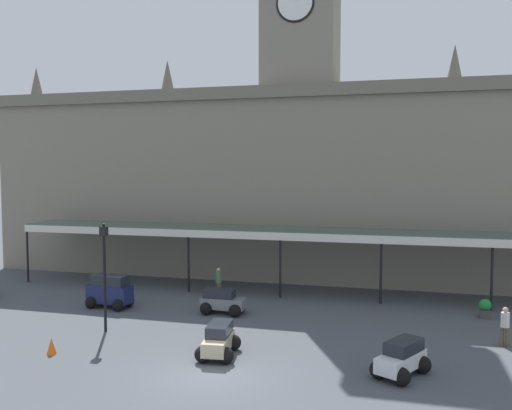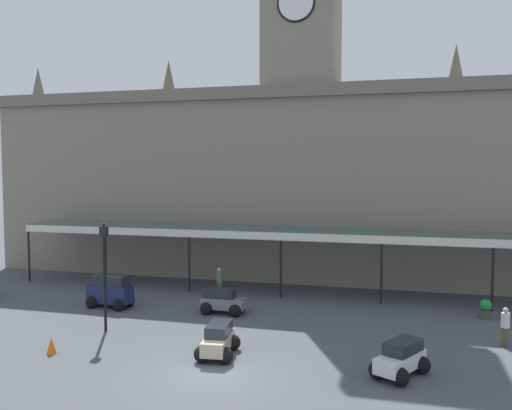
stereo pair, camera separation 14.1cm
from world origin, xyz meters
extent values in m
plane|color=#484C52|center=(0.00, 0.00, 0.00)|extent=(140.00, 140.00, 0.00)
cube|color=gray|center=(0.00, 18.68, 6.37)|extent=(43.89, 6.18, 12.74)
cube|color=#6C6558|center=(0.00, 15.44, 12.34)|extent=(43.89, 0.30, 0.80)
cube|color=gray|center=(0.00, 18.68, 16.93)|extent=(4.80, 4.80, 8.38)
cylinder|color=white|center=(0.00, 16.22, 17.94)|extent=(2.20, 0.12, 2.20)
cylinder|color=black|center=(0.00, 16.26, 17.94)|extent=(2.46, 0.06, 2.46)
cone|color=#5F594E|center=(-20.94, 18.68, 14.04)|extent=(1.10, 1.10, 2.60)
cone|color=#5F594E|center=(-9.87, 18.68, 14.04)|extent=(1.10, 1.10, 2.60)
cone|color=#5F594E|center=(9.87, 18.68, 14.04)|extent=(1.10, 1.10, 2.60)
cube|color=#38564C|center=(0.00, 13.39, 3.77)|extent=(33.91, 3.20, 0.16)
cube|color=silver|center=(0.00, 11.79, 3.57)|extent=(33.91, 0.12, 0.44)
cylinder|color=black|center=(-16.96, 11.94, 1.85)|extent=(0.14, 0.14, 3.69)
cylinder|color=black|center=(-11.30, 11.94, 1.85)|extent=(0.14, 0.14, 3.69)
cylinder|color=black|center=(-5.65, 11.94, 1.85)|extent=(0.14, 0.14, 3.69)
cylinder|color=black|center=(0.00, 11.94, 1.85)|extent=(0.14, 0.14, 3.69)
cylinder|color=black|center=(5.65, 11.94, 1.85)|extent=(0.14, 0.14, 3.69)
cylinder|color=black|center=(11.30, 11.94, 1.85)|extent=(0.14, 0.14, 3.69)
cube|color=silver|center=(6.63, 1.59, 0.54)|extent=(1.89, 2.40, 0.55)
cube|color=#1E232B|center=(6.72, 1.77, 1.05)|extent=(1.48, 1.76, 0.45)
sphere|color=black|center=(6.64, 0.70, 0.32)|extent=(0.64, 0.64, 0.64)
sphere|color=black|center=(5.85, 1.14, 0.32)|extent=(0.64, 0.64, 0.64)
sphere|color=black|center=(7.40, 2.05, 0.32)|extent=(0.64, 0.64, 0.64)
sphere|color=black|center=(6.61, 2.49, 0.32)|extent=(0.64, 0.64, 0.64)
cube|color=tan|center=(-0.36, 1.87, 0.54)|extent=(1.12, 2.33, 0.55)
cube|color=#1E232B|center=(-0.38, 2.07, 1.05)|extent=(0.98, 1.63, 0.45)
sphere|color=black|center=(0.16, 1.15, 0.32)|extent=(0.64, 0.64, 0.64)
sphere|color=black|center=(-0.73, 1.06, 0.32)|extent=(0.64, 0.64, 0.64)
sphere|color=black|center=(0.01, 2.69, 0.32)|extent=(0.64, 0.64, 0.64)
sphere|color=black|center=(-0.89, 2.60, 0.32)|extent=(0.64, 0.64, 0.64)
cube|color=#19214C|center=(-8.38, 7.45, 0.74)|extent=(2.48, 1.17, 0.95)
cube|color=#1E232B|center=(-8.33, 7.45, 1.50)|extent=(1.97, 1.07, 0.55)
sphere|color=black|center=(-9.27, 7.06, 0.32)|extent=(0.64, 0.64, 0.64)
sphere|color=black|center=(-9.18, 8.00, 0.32)|extent=(0.64, 0.64, 0.64)
sphere|color=black|center=(-7.58, 6.90, 0.32)|extent=(0.64, 0.64, 0.64)
sphere|color=black|center=(-7.49, 7.85, 0.32)|extent=(0.64, 0.64, 0.64)
cube|color=slate|center=(-2.12, 7.86, 0.54)|extent=(2.26, 0.93, 0.55)
cube|color=#1E232B|center=(-2.32, 7.86, 1.05)|extent=(1.56, 0.85, 0.45)
sphere|color=black|center=(-1.34, 8.30, 0.32)|extent=(0.64, 0.64, 0.64)
sphere|color=black|center=(-1.35, 7.40, 0.32)|extent=(0.64, 0.64, 0.64)
sphere|color=black|center=(-2.89, 8.32, 0.32)|extent=(0.64, 0.64, 0.64)
sphere|color=black|center=(-2.90, 7.42, 0.32)|extent=(0.64, 0.64, 0.64)
cylinder|color=brown|center=(-3.62, 11.43, 0.41)|extent=(0.17, 0.17, 0.82)
cylinder|color=brown|center=(-3.46, 11.27, 0.41)|extent=(0.17, 0.17, 0.82)
cylinder|color=#4C724C|center=(-3.54, 11.35, 1.13)|extent=(0.34, 0.34, 0.62)
sphere|color=tan|center=(-3.54, 11.35, 1.55)|extent=(0.23, 0.23, 0.23)
cylinder|color=brown|center=(10.98, 5.96, 0.41)|extent=(0.17, 0.17, 0.82)
cylinder|color=brown|center=(10.77, 6.03, 0.41)|extent=(0.17, 0.17, 0.82)
cylinder|color=silver|center=(10.87, 6.00, 1.13)|extent=(0.34, 0.34, 0.62)
sphere|color=tan|center=(10.87, 6.00, 1.55)|extent=(0.23, 0.23, 0.23)
cylinder|color=black|center=(-6.39, 3.62, 2.20)|extent=(0.13, 0.13, 4.40)
cube|color=black|center=(-6.39, 3.62, 4.62)|extent=(0.30, 0.30, 0.44)
sphere|color=black|center=(-6.39, 3.62, 4.90)|extent=(0.14, 0.14, 0.14)
cone|color=orange|center=(-6.93, 0.39, 0.32)|extent=(0.40, 0.40, 0.65)
cylinder|color=#47423D|center=(-11.63, 11.54, 0.21)|extent=(0.56, 0.56, 0.42)
sphere|color=#285D3E|center=(-11.63, 11.54, 0.66)|extent=(0.60, 0.60, 0.60)
cylinder|color=#47423D|center=(10.77, 10.36, 0.21)|extent=(0.56, 0.56, 0.42)
sphere|color=#207E33|center=(10.77, 10.36, 0.66)|extent=(0.60, 0.60, 0.60)
camera|label=1|loc=(6.30, -17.79, 7.43)|focal=37.40mm
camera|label=2|loc=(6.43, -17.76, 7.43)|focal=37.40mm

